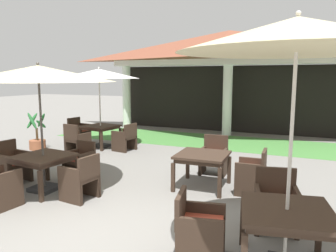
# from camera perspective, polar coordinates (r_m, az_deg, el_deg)

# --- Properties ---
(ground_plane) EXTENTS (60.00, 60.00, 0.00)m
(ground_plane) POSITION_cam_1_polar(r_m,az_deg,el_deg) (5.28, -13.74, -17.21)
(ground_plane) COLOR gray
(background_pavilion) EXTENTS (10.29, 3.08, 4.03)m
(background_pavilion) POSITION_cam_1_polar(r_m,az_deg,el_deg) (13.05, 10.67, 12.48)
(background_pavilion) COLOR white
(background_pavilion) RESTS_ON ground
(lawn_strip) EXTENTS (12.09, 2.68, 0.01)m
(lawn_strip) POSITION_cam_1_polar(r_m,az_deg,el_deg) (11.70, 8.50, -2.70)
(lawn_strip) COLOR #47843D
(lawn_strip) RESTS_ON ground
(patio_table_near_foreground) EXTENTS (1.04, 1.04, 0.72)m
(patio_table_near_foreground) POSITION_cam_1_polar(r_m,az_deg,el_deg) (6.75, 6.06, -5.61)
(patio_table_near_foreground) COLOR #38281E
(patio_table_near_foreground) RESTS_ON ground
(patio_chair_near_foreground_east) EXTENTS (0.56, 0.57, 0.89)m
(patio_chair_near_foreground_east) POSITION_cam_1_polar(r_m,az_deg,el_deg) (6.63, 14.57, -8.06)
(patio_chair_near_foreground_east) COLOR #38281E
(patio_chair_near_foreground_east) RESTS_ON ground
(patio_chair_near_foreground_north) EXTENTS (0.61, 0.53, 0.91)m
(patio_chair_near_foreground_north) POSITION_cam_1_polar(r_m,az_deg,el_deg) (7.76, 8.04, -5.42)
(patio_chair_near_foreground_north) COLOR #38281E
(patio_chair_near_foreground_north) RESTS_ON ground
(patio_table_mid_left) EXTENTS (1.11, 1.11, 0.71)m
(patio_table_mid_left) POSITION_cam_1_polar(r_m,az_deg,el_deg) (10.83, -11.73, -0.38)
(patio_table_mid_left) COLOR #38281E
(patio_table_mid_left) RESTS_ON ground
(patio_umbrella_mid_left) EXTENTS (2.60, 2.60, 2.59)m
(patio_umbrella_mid_left) POSITION_cam_1_polar(r_m,az_deg,el_deg) (10.71, -12.02, 8.85)
(patio_umbrella_mid_left) COLOR #2D2D2D
(patio_umbrella_mid_left) RESTS_ON ground
(patio_chair_mid_left_south) EXTENTS (0.66, 0.65, 0.90)m
(patio_chair_mid_left_south) POSITION_cam_1_polar(r_m,az_deg,el_deg) (10.16, -15.70, -2.37)
(patio_chair_mid_left_south) COLOR #38281E
(patio_chair_mid_left_south) RESTS_ON ground
(patio_chair_mid_left_west) EXTENTS (0.64, 0.64, 0.89)m
(patio_chair_mid_left_west) POSITION_cam_1_polar(r_m,az_deg,el_deg) (11.59, -15.38, -0.97)
(patio_chair_mid_left_west) COLOR #38281E
(patio_chair_mid_left_west) RESTS_ON ground
(patio_chair_mid_left_east) EXTENTS (0.64, 0.66, 0.85)m
(patio_chair_mid_left_east) POSITION_cam_1_polar(r_m,az_deg,el_deg) (10.20, -7.51, -2.06)
(patio_chair_mid_left_east) COLOR #38281E
(patio_chair_mid_left_east) RESTS_ON ground
(patio_table_mid_right) EXTENTS (1.10, 1.10, 0.73)m
(patio_table_mid_right) POSITION_cam_1_polar(r_m,az_deg,el_deg) (7.01, -21.01, -5.56)
(patio_table_mid_right) COLOR #38281E
(patio_table_mid_right) RESTS_ON ground
(patio_umbrella_mid_right) EXTENTS (2.98, 2.98, 2.56)m
(patio_umbrella_mid_right) POSITION_cam_1_polar(r_m,az_deg,el_deg) (6.81, -21.78, 8.38)
(patio_umbrella_mid_right) COLOR #2D2D2D
(patio_umbrella_mid_right) RESTS_ON ground
(patio_chair_mid_right_north) EXTENTS (0.60, 0.59, 0.81)m
(patio_chair_mid_right_north) POSITION_cam_1_polar(r_m,az_deg,el_deg) (7.72, -15.13, -5.91)
(patio_chair_mid_right_north) COLOR #38281E
(patio_chair_mid_right_north) RESTS_ON ground
(patio_chair_mid_right_east) EXTENTS (0.61, 0.60, 0.86)m
(patio_chair_mid_right_east) POSITION_cam_1_polar(r_m,az_deg,el_deg) (6.34, -15.03, -8.87)
(patio_chair_mid_right_east) COLOR #38281E
(patio_chair_mid_right_east) RESTS_ON ground
(patio_chair_mid_right_west) EXTENTS (0.63, 0.61, 0.90)m
(patio_chair_mid_right_west) POSITION_cam_1_polar(r_m,az_deg,el_deg) (7.85, -25.65, -5.99)
(patio_chair_mid_right_west) COLOR #38281E
(patio_chair_mid_right_west) RESTS_ON ground
(patio_table_far_back) EXTENTS (1.22, 1.22, 0.75)m
(patio_table_far_back) POSITION_cam_1_polar(r_m,az_deg,el_deg) (4.18, 20.09, -14.71)
(patio_table_far_back) COLOR #38281E
(patio_table_far_back) RESTS_ON ground
(patio_umbrella_far_back) EXTENTS (2.63, 2.63, 2.98)m
(patio_umbrella_far_back) POSITION_cam_1_polar(r_m,az_deg,el_deg) (3.88, 21.70, 14.45)
(patio_umbrella_far_back) COLOR #2D2D2D
(patio_umbrella_far_back) RESTS_ON ground
(patio_chair_far_back_north) EXTENTS (0.70, 0.61, 0.91)m
(patio_chair_far_back_north) POSITION_cam_1_polar(r_m,az_deg,el_deg) (5.22, 18.38, -12.66)
(patio_chair_far_back_north) COLOR #38281E
(patio_chair_far_back_north) RESTS_ON ground
(patio_chair_far_back_west) EXTENTS (0.68, 0.67, 0.86)m
(patio_chair_far_back_west) POSITION_cam_1_polar(r_m,az_deg,el_deg) (4.26, 5.40, -17.43)
(patio_chair_far_back_west) COLOR #38281E
(patio_chair_far_back_west) RESTS_ON ground
(potted_palm_left_edge) EXTENTS (0.54, 0.52, 1.20)m
(potted_palm_left_edge) POSITION_cam_1_polar(r_m,az_deg,el_deg) (11.10, -21.93, -2.14)
(potted_palm_left_edge) COLOR #995638
(potted_palm_left_edge) RESTS_ON ground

